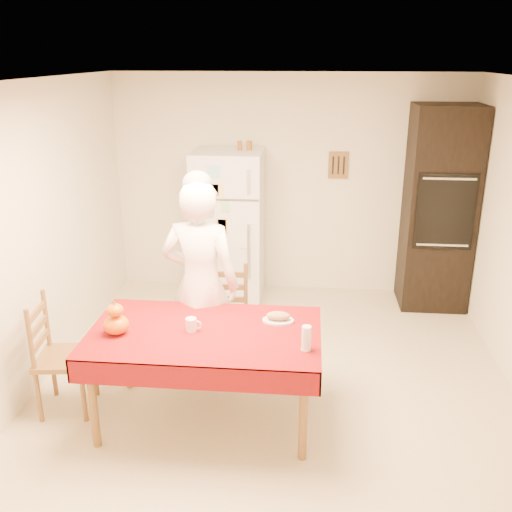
# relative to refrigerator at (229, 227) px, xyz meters

# --- Properties ---
(floor) EXTENTS (4.50, 4.50, 0.00)m
(floor) POSITION_rel_refrigerator_xyz_m (0.65, -1.88, -0.85)
(floor) COLOR #C5B48E
(floor) RESTS_ON ground
(room_shell) EXTENTS (4.02, 4.52, 2.51)m
(room_shell) POSITION_rel_refrigerator_xyz_m (0.65, -1.88, 0.77)
(room_shell) COLOR beige
(room_shell) RESTS_ON ground
(refrigerator) EXTENTS (0.75, 0.74, 1.70)m
(refrigerator) POSITION_rel_refrigerator_xyz_m (0.00, 0.00, 0.00)
(refrigerator) COLOR white
(refrigerator) RESTS_ON floor
(oven_cabinet) EXTENTS (0.70, 0.62, 2.20)m
(oven_cabinet) POSITION_rel_refrigerator_xyz_m (2.28, 0.05, 0.25)
(oven_cabinet) COLOR black
(oven_cabinet) RESTS_ON floor
(dining_table) EXTENTS (1.70, 1.00, 0.76)m
(dining_table) POSITION_rel_refrigerator_xyz_m (0.15, -2.36, -0.16)
(dining_table) COLOR brown
(dining_table) RESTS_ON floor
(chair_far) EXTENTS (0.43, 0.41, 0.95)m
(chair_far) POSITION_rel_refrigerator_xyz_m (0.17, -1.52, -0.34)
(chair_far) COLOR brown
(chair_far) RESTS_ON floor
(chair_left) EXTENTS (0.45, 0.46, 0.95)m
(chair_left) POSITION_rel_refrigerator_xyz_m (-1.03, -2.32, -0.34)
(chair_left) COLOR brown
(chair_left) RESTS_ON floor
(seated_woman) EXTENTS (0.70, 0.50, 1.78)m
(seated_woman) POSITION_rel_refrigerator_xyz_m (0.02, -1.80, 0.04)
(seated_woman) COLOR white
(seated_woman) RESTS_ON floor
(coffee_mug) EXTENTS (0.08, 0.08, 0.10)m
(coffee_mug) POSITION_rel_refrigerator_xyz_m (0.05, -2.37, -0.04)
(coffee_mug) COLOR white
(coffee_mug) RESTS_ON dining_table
(pumpkin_lower) EXTENTS (0.19, 0.19, 0.14)m
(pumpkin_lower) POSITION_rel_refrigerator_xyz_m (-0.48, -2.46, -0.02)
(pumpkin_lower) COLOR #C93C04
(pumpkin_lower) RESTS_ON dining_table
(pumpkin_upper) EXTENTS (0.12, 0.12, 0.09)m
(pumpkin_upper) POSITION_rel_refrigerator_xyz_m (-0.48, -2.46, 0.10)
(pumpkin_upper) COLOR #CA5204
(pumpkin_upper) RESTS_ON pumpkin_lower
(wine_glass) EXTENTS (0.07, 0.07, 0.18)m
(wine_glass) POSITION_rel_refrigerator_xyz_m (0.89, -2.57, -0.00)
(wine_glass) COLOR white
(wine_glass) RESTS_ON dining_table
(bread_plate) EXTENTS (0.24, 0.24, 0.02)m
(bread_plate) POSITION_rel_refrigerator_xyz_m (0.68, -2.16, -0.08)
(bread_plate) COLOR silver
(bread_plate) RESTS_ON dining_table
(bread_loaf) EXTENTS (0.18, 0.10, 0.06)m
(bread_loaf) POSITION_rel_refrigerator_xyz_m (0.68, -2.16, -0.04)
(bread_loaf) COLOR #957749
(bread_loaf) RESTS_ON bread_plate
(spice_jar_left) EXTENTS (0.05, 0.05, 0.10)m
(spice_jar_left) POSITION_rel_refrigerator_xyz_m (0.13, 0.05, 0.90)
(spice_jar_left) COLOR #8E5519
(spice_jar_left) RESTS_ON refrigerator
(spice_jar_mid) EXTENTS (0.05, 0.05, 0.10)m
(spice_jar_mid) POSITION_rel_refrigerator_xyz_m (0.22, 0.05, 0.90)
(spice_jar_mid) COLOR #994E1B
(spice_jar_mid) RESTS_ON refrigerator
(spice_jar_right) EXTENTS (0.05, 0.05, 0.10)m
(spice_jar_right) POSITION_rel_refrigerator_xyz_m (0.24, 0.05, 0.90)
(spice_jar_right) COLOR brown
(spice_jar_right) RESTS_ON refrigerator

